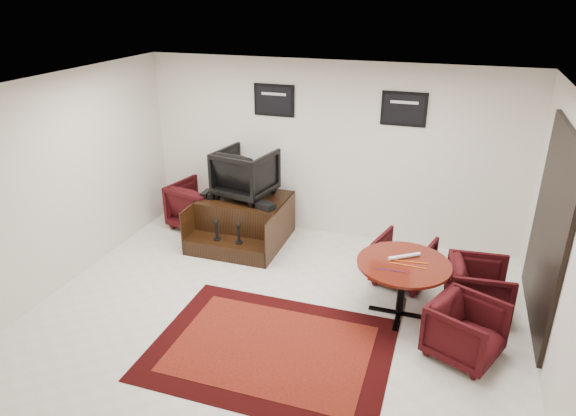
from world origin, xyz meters
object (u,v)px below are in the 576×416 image
object	(u,v)px
shine_podium	(244,221)
table_chair_corner	(466,328)
armchair_side	(199,203)
table_chair_back	(404,258)
table_chair_window	(479,286)
shine_chair	(245,171)
meeting_table	(403,269)

from	to	relation	value
shine_podium	table_chair_corner	bearing A→B (deg)	-28.87
armchair_side	table_chair_back	distance (m)	3.58
table_chair_back	table_chair_window	world-z (taller)	table_chair_window
shine_podium	table_chair_back	bearing A→B (deg)	-11.34
shine_chair	table_chair_corner	bearing A→B (deg)	160.11
armchair_side	table_chair_back	size ratio (longest dim) A/B	1.17
shine_chair	shine_podium	bearing A→B (deg)	100.77
table_chair_window	table_chair_back	bearing A→B (deg)	60.81
table_chair_window	armchair_side	bearing A→B (deg)	70.26
meeting_table	table_chair_window	xyz separation A→B (m)	(0.91, 0.36, -0.27)
shine_chair	table_chair_window	size ratio (longest dim) A/B	1.12
meeting_table	table_chair_corner	xyz separation A→B (m)	(0.77, -0.57, -0.28)
table_chair_corner	table_chair_window	bearing A→B (deg)	15.56
table_chair_window	table_chair_corner	xyz separation A→B (m)	(-0.14, -0.93, -0.01)
meeting_table	table_chair_back	size ratio (longest dim) A/B	1.54
shine_podium	table_chair_corner	world-z (taller)	table_chair_corner
table_chair_back	table_chair_corner	xyz separation A→B (m)	(0.83, -1.37, 0.00)
shine_chair	meeting_table	size ratio (longest dim) A/B	0.75
shine_chair	table_chair_back	xyz separation A→B (m)	(2.59, -0.66, -0.76)
shine_podium	table_chair_window	distance (m)	3.69
shine_chair	table_chair_window	distance (m)	3.81
meeting_table	table_chair_window	world-z (taller)	table_chair_window
table_chair_corner	shine_chair	bearing A→B (deg)	83.49
armchair_side	table_chair_corner	size ratio (longest dim) A/B	1.17
armchair_side	table_chair_corner	xyz separation A→B (m)	(4.33, -2.12, -0.06)
armchair_side	table_chair_window	distance (m)	4.63
shine_podium	table_chair_back	distance (m)	2.64
shine_podium	shine_chair	distance (m)	0.81
armchair_side	table_chair_corner	bearing A→B (deg)	167.19
shine_podium	table_chair_back	world-z (taller)	table_chair_back
shine_podium	armchair_side	size ratio (longest dim) A/B	1.64
armchair_side	shine_chair	bearing A→B (deg)	-172.17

